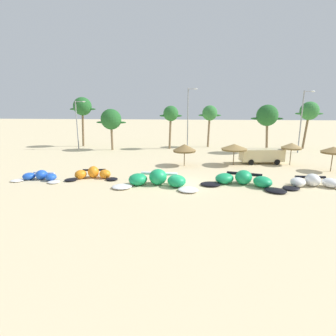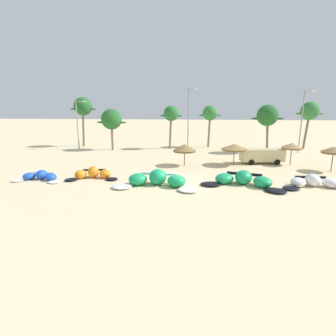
% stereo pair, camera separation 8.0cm
% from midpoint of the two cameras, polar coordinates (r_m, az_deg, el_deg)
% --- Properties ---
extents(ground_plane, '(260.00, 260.00, 0.00)m').
position_cam_midpoint_polar(ground_plane, '(24.97, 2.52, -3.33)').
color(ground_plane, beige).
extents(kite_far_left, '(5.27, 2.44, 0.93)m').
position_cam_midpoint_polar(kite_far_left, '(28.91, -25.83, -1.65)').
color(kite_far_left, white).
rests_on(kite_far_left, ground).
extents(kite_left, '(5.35, 2.92, 1.18)m').
position_cam_midpoint_polar(kite_left, '(27.65, -15.88, -1.24)').
color(kite_left, black).
rests_on(kite_left, ground).
extents(kite_left_of_center, '(8.05, 3.79, 1.44)m').
position_cam_midpoint_polar(kite_left_of_center, '(24.12, -2.45, -2.55)').
color(kite_left_of_center, white).
rests_on(kite_left_of_center, ground).
extents(kite_center, '(7.55, 4.51, 1.30)m').
position_cam_midpoint_polar(kite_center, '(25.26, 15.71, -2.45)').
color(kite_center, black).
rests_on(kite_center, ground).
extents(kite_right_of_center, '(6.45, 2.97, 1.12)m').
position_cam_midpoint_polar(kite_right_of_center, '(27.12, 28.75, -2.70)').
color(kite_right_of_center, black).
rests_on(kite_right_of_center, ground).
extents(beach_umbrella_near_van, '(2.83, 2.83, 2.65)m').
position_cam_midpoint_polar(beach_umbrella_near_van, '(32.18, 3.48, 4.32)').
color(beach_umbrella_near_van, brown).
rests_on(beach_umbrella_near_van, ground).
extents(beach_umbrella_middle, '(3.17, 3.17, 2.63)m').
position_cam_midpoint_polar(beach_umbrella_middle, '(33.36, 13.94, 4.37)').
color(beach_umbrella_middle, brown).
rests_on(beach_umbrella_middle, ground).
extents(beach_umbrella_near_palms, '(2.46, 2.46, 2.74)m').
position_cam_midpoint_polar(beach_umbrella_near_palms, '(35.84, 24.91, 4.31)').
color(beach_umbrella_near_palms, brown).
rests_on(beach_umbrella_near_palms, ground).
extents(beach_umbrella_outermost, '(2.55, 2.55, 2.78)m').
position_cam_midpoint_polar(beach_umbrella_outermost, '(34.25, 31.87, 3.30)').
color(beach_umbrella_outermost, brown).
rests_on(beach_umbrella_outermost, ground).
extents(parked_van, '(5.46, 2.74, 1.84)m').
position_cam_midpoint_polar(parked_van, '(35.60, 19.17, 2.68)').
color(parked_van, beige).
rests_on(parked_van, ground).
extents(palm_leftmost, '(4.81, 3.21, 8.72)m').
position_cam_midpoint_polar(palm_leftmost, '(50.67, -17.91, 12.35)').
color(palm_leftmost, brown).
rests_on(palm_leftmost, ground).
extents(palm_left, '(5.03, 3.35, 6.71)m').
position_cam_midpoint_polar(palm_left, '(45.12, -12.16, 10.11)').
color(palm_left, '#7F6647').
rests_on(palm_left, ground).
extents(palm_left_of_gap, '(3.80, 2.53, 7.22)m').
position_cam_midpoint_polar(palm_left_of_gap, '(45.27, 0.55, 11.43)').
color(palm_left_of_gap, '#7F6647').
rests_on(palm_left_of_gap, ground).
extents(palm_center_left, '(3.94, 2.63, 7.29)m').
position_cam_midpoint_polar(palm_center_left, '(47.95, 8.89, 11.41)').
color(palm_center_left, '#7F6647').
rests_on(palm_center_left, ground).
extents(palm_center_right, '(4.84, 3.23, 7.37)m').
position_cam_midpoint_polar(palm_center_right, '(43.94, 20.44, 10.43)').
color(palm_center_right, '#7F6647').
rests_on(palm_center_right, ground).
extents(palm_right_of_gap, '(4.55, 3.03, 7.89)m').
position_cam_midpoint_polar(palm_right_of_gap, '(50.90, 27.99, 10.65)').
color(palm_right_of_gap, brown).
rests_on(palm_right_of_gap, ground).
extents(lamppost_west, '(1.82, 0.24, 8.00)m').
position_cam_midpoint_polar(lamppost_west, '(47.52, -18.82, 9.29)').
color(lamppost_west, gray).
rests_on(lamppost_west, ground).
extents(lamppost_west_center, '(1.64, 0.24, 10.10)m').
position_cam_midpoint_polar(lamppost_west_center, '(46.34, 4.37, 11.15)').
color(lamppost_west_center, gray).
rests_on(lamppost_west_center, ground).
extents(lamppost_east_center, '(1.59, 0.24, 9.41)m').
position_cam_midpoint_polar(lamppost_east_center, '(45.86, 26.76, 9.37)').
color(lamppost_east_center, gray).
rests_on(lamppost_east_center, ground).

